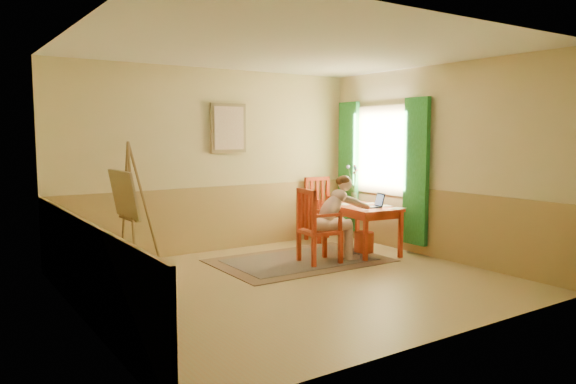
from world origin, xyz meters
TOP-DOWN VIEW (x-y plane):
  - room at (0.00, 0.00)m, footprint 5.04×4.54m
  - wainscot at (0.00, 0.80)m, footprint 5.00×4.50m
  - window at (2.42, 1.10)m, footprint 0.12×2.01m
  - wall_portrait at (0.25, 2.20)m, footprint 0.60×0.05m
  - rug at (0.69, 0.90)m, footprint 2.42×1.63m
  - table at (1.79, 0.84)m, footprint 0.85×1.27m
  - chair_left at (0.79, 0.64)m, footprint 0.53×0.51m
  - chair_back at (1.88, 1.95)m, footprint 0.53×0.55m
  - figure at (1.10, 0.61)m, footprint 0.92×0.43m
  - laptop at (1.83, 0.62)m, footprint 0.38×0.27m
  - papers at (1.97, 0.77)m, footprint 0.66×1.05m
  - vase at (2.06, 1.33)m, footprint 0.23×0.30m
  - wastebasket at (1.82, 0.81)m, footprint 0.38×0.38m
  - easel at (-1.70, 1.12)m, footprint 0.58×0.77m

SIDE VIEW (x-z plane):
  - rug at x=0.69m, z-range 0.00..0.02m
  - wastebasket at x=1.82m, z-range 0.00..0.32m
  - wainscot at x=0.00m, z-range 0.00..1.00m
  - chair_left at x=0.79m, z-range 0.00..1.06m
  - chair_back at x=1.88m, z-range 0.00..1.07m
  - table at x=1.79m, z-range 0.27..0.99m
  - figure at x=1.10m, z-range 0.06..1.29m
  - papers at x=1.97m, z-range 0.72..0.72m
  - laptop at x=1.83m, z-range 0.66..0.87m
  - vase at x=2.06m, z-range 0.69..1.30m
  - easel at x=-1.70m, z-range 0.16..1.88m
  - window at x=2.42m, z-range 0.25..2.45m
  - room at x=0.00m, z-range -0.02..2.82m
  - wall_portrait at x=0.25m, z-range 1.52..2.28m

